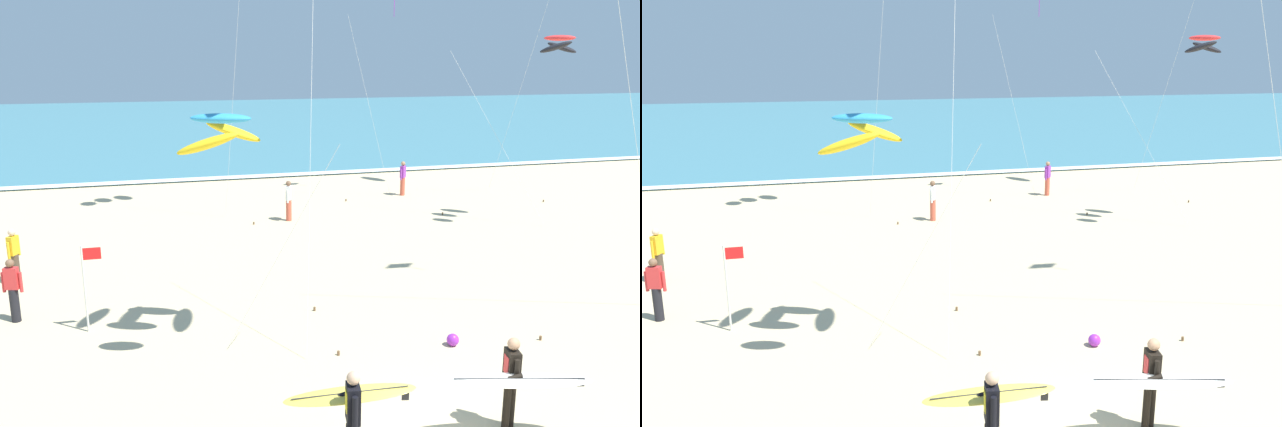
{
  "view_description": "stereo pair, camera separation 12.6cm",
  "coord_description": "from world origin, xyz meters",
  "views": [
    {
      "loc": [
        -4.74,
        -7.64,
        6.31
      ],
      "look_at": [
        -0.88,
        6.47,
        2.66
      ],
      "focal_mm": 35.68,
      "sensor_mm": 36.0,
      "label": 1
    },
    {
      "loc": [
        -4.62,
        -7.68,
        6.31
      ],
      "look_at": [
        -0.88,
        6.47,
        2.66
      ],
      "focal_mm": 35.68,
      "sensor_mm": 36.0,
      "label": 2
    }
  ],
  "objects": [
    {
      "name": "bystander_purple_top",
      "position": [
        6.56,
        19.18,
        0.81
      ],
      "size": [
        0.37,
        0.38,
        1.59
      ],
      "color": "#D8593F",
      "rests_on": "ground"
    },
    {
      "name": "lifeguard_flag",
      "position": [
        -6.29,
        7.14,
        1.27
      ],
      "size": [
        0.45,
        0.05,
        2.1
      ],
      "color": "silver",
      "rests_on": "ground"
    },
    {
      "name": "bystander_yellow_top",
      "position": [
        -8.57,
        11.18,
        0.81
      ],
      "size": [
        0.31,
        0.45,
        1.59
      ],
      "color": "#4C3D2D",
      "rests_on": "ground"
    },
    {
      "name": "surfer_trailing",
      "position": [
        0.96,
        0.79,
        1.05
      ],
      "size": [
        2.55,
        1.14,
        1.71
      ],
      "color": "black",
      "rests_on": "ground"
    },
    {
      "name": "surfer_lead",
      "position": [
        -1.94,
        0.74,
        1.05
      ],
      "size": [
        2.19,
        1.09,
        1.71
      ],
      "color": "black",
      "rests_on": "ground"
    },
    {
      "name": "shoreline_foam",
      "position": [
        0.0,
        25.34,
        0.09
      ],
      "size": [
        160.0,
        0.88,
        0.01
      ],
      "primitive_type": "cube",
      "color": "white",
      "rests_on": "ocean_water"
    },
    {
      "name": "bystander_red_top",
      "position": [
        -8.09,
        8.22,
        0.81
      ],
      "size": [
        0.49,
        0.26,
        1.59
      ],
      "color": "black",
      "rests_on": "ground"
    },
    {
      "name": "kite_arc_scarlet_far",
      "position": [
        9.62,
        12.64,
        6.68
      ],
      "size": [
        4.08,
        3.83,
        7.01
      ],
      "color": "black",
      "rests_on": "ground"
    },
    {
      "name": "ocean_water",
      "position": [
        0.0,
        55.04,
        0.04
      ],
      "size": [
        160.0,
        60.0,
        0.08
      ],
      "primitive_type": "cube",
      "color": "teal",
      "rests_on": "ground"
    },
    {
      "name": "bystander_white_top",
      "position": [
        0.46,
        16.0,
        0.81
      ],
      "size": [
        0.29,
        0.47,
        1.59
      ],
      "color": "#D8593F",
      "rests_on": "ground"
    },
    {
      "name": "beach_ball",
      "position": [
        1.57,
        4.19,
        0.14
      ],
      "size": [
        0.28,
        0.28,
        0.28
      ],
      "primitive_type": "sphere",
      "color": "purple",
      "rests_on": "ground"
    },
    {
      "name": "kite_arc_cobalt_low",
      "position": [
        -3.28,
        5.3,
        4.82
      ],
      "size": [
        3.32,
        2.76,
        5.18
      ],
      "color": "yellow",
      "rests_on": "ground"
    }
  ]
}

